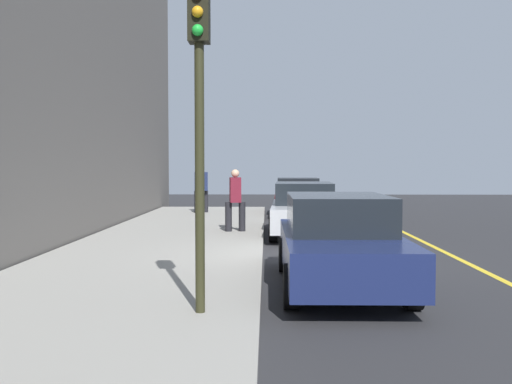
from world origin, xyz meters
The scene contains 9 objects.
ground_plane centered at (0.00, 0.00, 0.00)m, with size 56.00×56.00×0.00m, color #28282B.
sidewalk centered at (0.00, -3.30, 0.07)m, with size 28.00×4.60×0.15m, color gray.
lane_stripe_centre centered at (0.00, 3.20, 0.00)m, with size 28.00×0.14×0.01m, color gold.
parked_car_maroon centered at (-11.18, 0.33, 0.76)m, with size 4.16×1.97×1.51m.
parked_car_silver centered at (-4.73, 0.15, 0.76)m, with size 4.66×2.03×1.51m.
parked_car_navy centered at (2.23, 0.27, 0.76)m, with size 4.60×1.90×1.51m.
pedestrian_navy_coat centered at (-10.88, -3.50, 1.13)m, with size 0.58×0.55×1.83m.
pedestrian_burgundy_coat centered at (-4.44, -1.80, 1.08)m, with size 0.51×0.57×1.75m.
traffic_light_pole centered at (4.50, -1.75, 2.92)m, with size 0.35×0.26×4.07m.
Camera 1 is at (11.63, -0.92, 2.00)m, focal length 40.21 mm.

